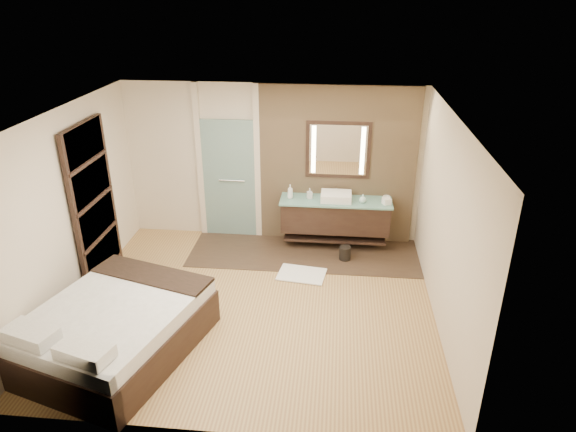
# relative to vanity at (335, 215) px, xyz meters

# --- Properties ---
(floor) EXTENTS (5.00, 5.00, 0.00)m
(floor) POSITION_rel_vanity_xyz_m (-1.10, -1.92, -0.58)
(floor) COLOR #96673F
(floor) RESTS_ON ground
(tile_strip) EXTENTS (3.80, 1.30, 0.01)m
(tile_strip) POSITION_rel_vanity_xyz_m (-0.50, -0.32, -0.57)
(tile_strip) COLOR #37281E
(tile_strip) RESTS_ON floor
(stone_wall) EXTENTS (2.60, 0.08, 2.70)m
(stone_wall) POSITION_rel_vanity_xyz_m (0.00, 0.29, 0.77)
(stone_wall) COLOR tan
(stone_wall) RESTS_ON floor
(vanity) EXTENTS (1.85, 0.55, 0.88)m
(vanity) POSITION_rel_vanity_xyz_m (0.00, 0.00, 0.00)
(vanity) COLOR black
(vanity) RESTS_ON stone_wall
(mirror_unit) EXTENTS (1.06, 0.04, 0.96)m
(mirror_unit) POSITION_rel_vanity_xyz_m (0.00, 0.24, 1.07)
(mirror_unit) COLOR black
(mirror_unit) RESTS_ON stone_wall
(frosted_door) EXTENTS (1.10, 0.12, 2.70)m
(frosted_door) POSITION_rel_vanity_xyz_m (-1.85, 0.28, 0.56)
(frosted_door) COLOR silver
(frosted_door) RESTS_ON floor
(shoji_partition) EXTENTS (0.06, 1.20, 2.40)m
(shoji_partition) POSITION_rel_vanity_xyz_m (-3.53, -1.32, 0.63)
(shoji_partition) COLOR black
(shoji_partition) RESTS_ON floor
(bed) EXTENTS (2.20, 2.48, 0.81)m
(bed) POSITION_rel_vanity_xyz_m (-2.60, -3.06, -0.25)
(bed) COLOR black
(bed) RESTS_ON floor
(bath_mat) EXTENTS (0.78, 0.59, 0.02)m
(bath_mat) POSITION_rel_vanity_xyz_m (-0.48, -1.03, -0.56)
(bath_mat) COLOR white
(bath_mat) RESTS_ON floor
(waste_bin) EXTENTS (0.24, 0.24, 0.24)m
(waste_bin) POSITION_rel_vanity_xyz_m (0.18, -0.47, -0.46)
(waste_bin) COLOR black
(waste_bin) RESTS_ON floor
(tissue_box) EXTENTS (0.16, 0.16, 0.10)m
(tissue_box) POSITION_rel_vanity_xyz_m (0.82, -0.10, 0.33)
(tissue_box) COLOR white
(tissue_box) RESTS_ON vanity
(soap_bottle_a) EXTENTS (0.10, 0.10, 0.24)m
(soap_bottle_a) POSITION_rel_vanity_xyz_m (-0.77, -0.00, 0.40)
(soap_bottle_a) COLOR white
(soap_bottle_a) RESTS_ON vanity
(soap_bottle_b) EXTENTS (0.10, 0.10, 0.18)m
(soap_bottle_b) POSITION_rel_vanity_xyz_m (-0.44, 0.01, 0.37)
(soap_bottle_b) COLOR #B2B2B2
(soap_bottle_b) RESTS_ON vanity
(soap_bottle_c) EXTENTS (0.13, 0.13, 0.14)m
(soap_bottle_c) POSITION_rel_vanity_xyz_m (0.43, -0.08, 0.36)
(soap_bottle_c) COLOR #B9E9E6
(soap_bottle_c) RESTS_ON vanity
(cup) EXTENTS (0.17, 0.17, 0.10)m
(cup) POSITION_rel_vanity_xyz_m (0.82, -0.01, 0.34)
(cup) COLOR white
(cup) RESTS_ON vanity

